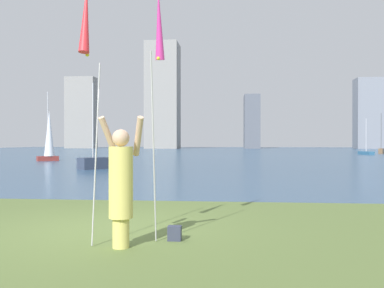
{
  "coord_description": "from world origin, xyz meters",
  "views": [
    {
      "loc": [
        2.47,
        -7.7,
        1.64
      ],
      "look_at": [
        0.47,
        13.32,
        1.52
      ],
      "focal_mm": 39.36,
      "sensor_mm": 36.0,
      "label": 1
    }
  ],
  "objects_px": {
    "bag": "(175,233)",
    "sailboat_6": "(49,137)",
    "person": "(121,183)",
    "sailboat_5": "(366,152)",
    "kite_flag_left": "(86,25)",
    "kite_flag_right": "(159,30)",
    "sailboat_7": "(93,163)",
    "sailboat_1": "(381,151)"
  },
  "relations": [
    {
      "from": "person",
      "to": "sailboat_1",
      "type": "height_order",
      "value": "sailboat_1"
    },
    {
      "from": "sailboat_5",
      "to": "sailboat_6",
      "type": "relative_size",
      "value": 0.78
    },
    {
      "from": "sailboat_6",
      "to": "sailboat_7",
      "type": "distance_m",
      "value": 12.58
    },
    {
      "from": "kite_flag_left",
      "to": "sailboat_7",
      "type": "relative_size",
      "value": 0.78
    },
    {
      "from": "bag",
      "to": "sailboat_7",
      "type": "height_order",
      "value": "sailboat_7"
    },
    {
      "from": "kite_flag_left",
      "to": "kite_flag_right",
      "type": "bearing_deg",
      "value": 45.19
    },
    {
      "from": "sailboat_1",
      "to": "sailboat_7",
      "type": "xyz_separation_m",
      "value": [
        -28.58,
        -35.2,
        -0.03
      ]
    },
    {
      "from": "kite_flag_left",
      "to": "bag",
      "type": "height_order",
      "value": "kite_flag_left"
    },
    {
      "from": "person",
      "to": "sailboat_5",
      "type": "xyz_separation_m",
      "value": [
        18.73,
        49.02,
        -0.74
      ]
    },
    {
      "from": "sailboat_6",
      "to": "kite_flag_right",
      "type": "bearing_deg",
      "value": -62.5
    },
    {
      "from": "bag",
      "to": "sailboat_5",
      "type": "xyz_separation_m",
      "value": [
        17.97,
        48.47,
        0.15
      ]
    },
    {
      "from": "kite_flag_right",
      "to": "kite_flag_left",
      "type": "bearing_deg",
      "value": -134.81
    },
    {
      "from": "kite_flag_left",
      "to": "person",
      "type": "bearing_deg",
      "value": 26.43
    },
    {
      "from": "kite_flag_right",
      "to": "bag",
      "type": "relative_size",
      "value": 17.63
    },
    {
      "from": "kite_flag_left",
      "to": "bag",
      "type": "xyz_separation_m",
      "value": [
        1.23,
        0.78,
        -3.26
      ]
    },
    {
      "from": "sailboat_5",
      "to": "sailboat_7",
      "type": "bearing_deg",
      "value": -129.23
    },
    {
      "from": "kite_flag_right",
      "to": "sailboat_7",
      "type": "distance_m",
      "value": 18.97
    },
    {
      "from": "kite_flag_right",
      "to": "sailboat_7",
      "type": "relative_size",
      "value": 0.82
    },
    {
      "from": "sailboat_5",
      "to": "sailboat_7",
      "type": "relative_size",
      "value": 0.89
    },
    {
      "from": "kite_flag_right",
      "to": "sailboat_5",
      "type": "relative_size",
      "value": 0.92
    },
    {
      "from": "bag",
      "to": "sailboat_1",
      "type": "distance_m",
      "value": 56.84
    },
    {
      "from": "person",
      "to": "sailboat_7",
      "type": "height_order",
      "value": "sailboat_7"
    },
    {
      "from": "sailboat_6",
      "to": "bag",
      "type": "bearing_deg",
      "value": -62.16
    },
    {
      "from": "person",
      "to": "sailboat_6",
      "type": "height_order",
      "value": "sailboat_6"
    },
    {
      "from": "kite_flag_left",
      "to": "sailboat_5",
      "type": "height_order",
      "value": "sailboat_5"
    },
    {
      "from": "person",
      "to": "kite_flag_right",
      "type": "relative_size",
      "value": 0.48
    },
    {
      "from": "bag",
      "to": "person",
      "type": "bearing_deg",
      "value": -144.41
    },
    {
      "from": "person",
      "to": "kite_flag_right",
      "type": "distance_m",
      "value": 2.66
    },
    {
      "from": "person",
      "to": "sailboat_5",
      "type": "height_order",
      "value": "sailboat_5"
    },
    {
      "from": "kite_flag_left",
      "to": "sailboat_5",
      "type": "xyz_separation_m",
      "value": [
        19.2,
        49.25,
        -3.11
      ]
    },
    {
      "from": "kite_flag_right",
      "to": "sailboat_6",
      "type": "height_order",
      "value": "sailboat_6"
    },
    {
      "from": "bag",
      "to": "sailboat_6",
      "type": "distance_m",
      "value": 31.31
    },
    {
      "from": "sailboat_1",
      "to": "sailboat_7",
      "type": "bearing_deg",
      "value": -129.07
    },
    {
      "from": "kite_flag_left",
      "to": "sailboat_6",
      "type": "distance_m",
      "value": 31.43
    },
    {
      "from": "person",
      "to": "sailboat_5",
      "type": "relative_size",
      "value": 0.44
    },
    {
      "from": "bag",
      "to": "sailboat_1",
      "type": "height_order",
      "value": "sailboat_1"
    },
    {
      "from": "sailboat_1",
      "to": "sailboat_6",
      "type": "bearing_deg",
      "value": -145.04
    },
    {
      "from": "kite_flag_right",
      "to": "sailboat_5",
      "type": "height_order",
      "value": "sailboat_5"
    },
    {
      "from": "sailboat_6",
      "to": "sailboat_5",
      "type": "bearing_deg",
      "value": 32.62
    },
    {
      "from": "sailboat_5",
      "to": "sailboat_1",
      "type": "bearing_deg",
      "value": 52.11
    },
    {
      "from": "sailboat_5",
      "to": "sailboat_6",
      "type": "bearing_deg",
      "value": -147.38
    },
    {
      "from": "sailboat_5",
      "to": "sailboat_7",
      "type": "height_order",
      "value": "sailboat_7"
    }
  ]
}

